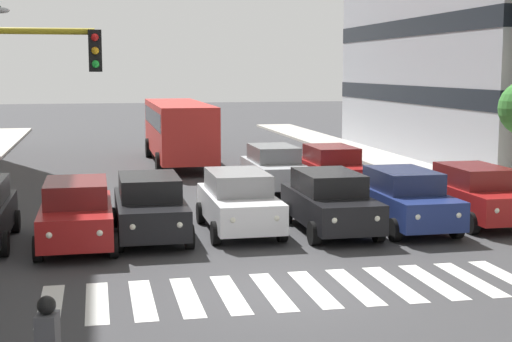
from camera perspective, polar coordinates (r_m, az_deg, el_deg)
The scene contains 11 objects.
ground_plane at distance 16.13m, azimuth 2.83°, elevation -8.97°, with size 180.00×180.00×0.00m, color #38383A.
crosswalk_markings at distance 16.12m, azimuth 2.83°, elevation -8.95°, with size 10.35×2.80×0.01m.
car_0 at distance 23.77m, azimuth 16.26°, elevation -1.66°, with size 2.02×4.44×1.72m.
car_1 at distance 22.37m, azimuth 11.13°, elevation -2.06°, with size 2.02×4.44×1.72m.
car_2 at distance 21.61m, azimuth 5.57°, elevation -2.29°, with size 2.02×4.44×1.72m.
car_3 at distance 21.55m, azimuth -1.32°, elevation -2.29°, with size 2.02×4.44×1.72m.
car_4 at distance 20.93m, azimuth -8.01°, elevation -2.66°, with size 2.02×4.44×1.72m.
car_5 at distance 20.36m, azimuth -13.37°, elevation -3.09°, with size 2.02×4.44×1.72m.
car_row2_0 at distance 28.82m, azimuth 1.38°, elevation 0.25°, with size 2.02×4.44×1.72m.
car_row2_1 at distance 28.77m, azimuth 5.77°, elevation 0.20°, with size 2.02×4.44×1.72m.
bus_behind_traffic at distance 37.14m, azimuth -5.89°, elevation 3.39°, with size 2.78×10.50×3.00m.
Camera 1 is at (3.97, 14.93, 4.62)m, focal length 53.06 mm.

